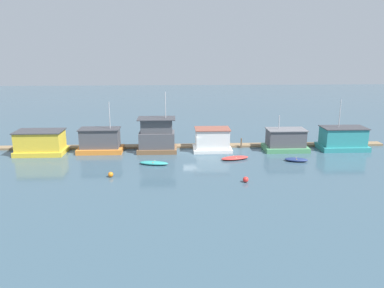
% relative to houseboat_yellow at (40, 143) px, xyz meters
% --- Properties ---
extents(ground_plane, '(200.00, 200.00, 0.00)m').
position_rel_houseboat_yellow_xyz_m(ground_plane, '(21.55, 0.24, -1.65)').
color(ground_plane, '#385160').
extents(dock_walkway, '(59.60, 1.67, 0.30)m').
position_rel_houseboat_yellow_xyz_m(dock_walkway, '(21.55, 3.00, -1.50)').
color(dock_walkway, '#846B4C').
rests_on(dock_walkway, ground_plane).
extents(houseboat_yellow, '(6.77, 4.12, 3.40)m').
position_rel_houseboat_yellow_xyz_m(houseboat_yellow, '(0.00, 0.00, 0.00)').
color(houseboat_yellow, gold).
rests_on(houseboat_yellow, ground_plane).
extents(houseboat_orange, '(6.41, 3.66, 7.32)m').
position_rel_houseboat_yellow_xyz_m(houseboat_orange, '(8.30, 0.67, -0.03)').
color(houseboat_orange, orange).
rests_on(houseboat_orange, ground_plane).
extents(houseboat_brown, '(5.69, 3.82, 8.69)m').
position_rel_houseboat_yellow_xyz_m(houseboat_brown, '(16.51, 0.59, 0.58)').
color(houseboat_brown, brown).
rests_on(houseboat_brown, ground_plane).
extents(houseboat_white, '(5.61, 4.02, 3.34)m').
position_rel_houseboat_yellow_xyz_m(houseboat_white, '(24.59, 0.73, -0.06)').
color(houseboat_white, white).
rests_on(houseboat_white, ground_plane).
extents(houseboat_green, '(6.35, 4.03, 5.21)m').
position_rel_houseboat_yellow_xyz_m(houseboat_green, '(35.42, 0.40, -0.18)').
color(houseboat_green, '#4C9360').
rests_on(houseboat_green, ground_plane).
extents(houseboat_teal, '(6.94, 4.10, 7.54)m').
position_rel_houseboat_yellow_xyz_m(houseboat_teal, '(44.06, 0.50, -0.06)').
color(houseboat_teal, teal).
rests_on(houseboat_teal, ground_plane).
extents(dinghy_teal, '(3.95, 1.97, 0.45)m').
position_rel_houseboat_yellow_xyz_m(dinghy_teal, '(16.35, -5.84, -1.42)').
color(dinghy_teal, teal).
rests_on(dinghy_teal, ground_plane).
extents(dinghy_red, '(4.13, 2.35, 0.44)m').
position_rel_houseboat_yellow_xyz_m(dinghy_red, '(27.23, -4.02, -1.43)').
color(dinghy_red, red).
rests_on(dinghy_red, ground_plane).
extents(dinghy_navy, '(3.26, 2.02, 0.47)m').
position_rel_houseboat_yellow_xyz_m(dinghy_navy, '(35.30, -5.24, -1.42)').
color(dinghy_navy, navy).
rests_on(dinghy_navy, ground_plane).
extents(mooring_post_near_left, '(0.24, 0.24, 1.51)m').
position_rel_houseboat_yellow_xyz_m(mooring_post_near_left, '(29.13, 1.92, -0.89)').
color(mooring_post_near_left, brown).
rests_on(mooring_post_near_left, ground_plane).
extents(buoy_orange, '(0.61, 0.61, 0.61)m').
position_rel_houseboat_yellow_xyz_m(buoy_orange, '(11.53, -10.41, -1.34)').
color(buoy_orange, orange).
rests_on(buoy_orange, ground_plane).
extents(buoy_red, '(0.64, 0.64, 0.64)m').
position_rel_houseboat_yellow_xyz_m(buoy_red, '(27.05, -12.88, -1.33)').
color(buoy_red, red).
rests_on(buoy_red, ground_plane).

